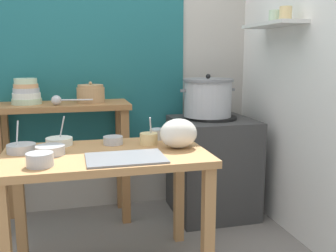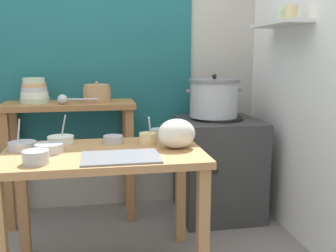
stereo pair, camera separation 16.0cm
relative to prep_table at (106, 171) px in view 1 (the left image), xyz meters
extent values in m
cube|color=#B2ADA3|center=(0.04, 1.07, 0.69)|extent=(4.40, 0.10, 2.60)
cube|color=#1E6066|center=(-0.21, 1.01, 0.74)|extent=(1.90, 0.02, 2.10)
cube|color=white|center=(1.34, 0.17, 0.69)|extent=(0.10, 3.20, 2.60)
cube|color=silver|center=(1.19, 0.37, 0.84)|extent=(0.20, 0.56, 0.02)
cylinder|color=#E5C684|center=(1.19, 0.22, 0.90)|extent=(0.08, 0.08, 0.09)
cylinder|color=#B7D1AD|center=(1.19, 0.35, 0.89)|extent=(0.08, 0.08, 0.08)
cube|color=#B27F4C|center=(0.00, 0.00, 0.09)|extent=(1.10, 0.66, 0.04)
cube|color=#B27F4C|center=(0.50, -0.28, -0.27)|extent=(0.06, 0.06, 0.68)
cube|color=#B27F4C|center=(-0.50, 0.28, -0.27)|extent=(0.06, 0.06, 0.68)
cube|color=#B27F4C|center=(0.50, 0.28, -0.27)|extent=(0.06, 0.06, 0.68)
cube|color=#9E6B3D|center=(-0.23, 0.80, 0.27)|extent=(0.96, 0.40, 0.04)
cube|color=#9E6B3D|center=(-0.66, 0.65, -0.18)|extent=(0.06, 0.06, 0.86)
cube|color=#9E6B3D|center=(0.20, 0.65, -0.18)|extent=(0.06, 0.06, 0.86)
cube|color=#9E6B3D|center=(-0.66, 0.95, -0.18)|extent=(0.06, 0.06, 0.86)
cube|color=#9E6B3D|center=(0.20, 0.95, -0.18)|extent=(0.06, 0.06, 0.86)
cube|color=#383838|center=(0.89, 0.67, -0.23)|extent=(0.60, 0.60, 0.76)
cylinder|color=black|center=(0.89, 0.67, 0.16)|extent=(0.36, 0.36, 0.02)
cylinder|color=black|center=(0.77, 0.37, -0.16)|extent=(0.04, 0.02, 0.04)
cylinder|color=#B7BABF|center=(0.85, 0.69, 0.31)|extent=(0.36, 0.36, 0.27)
cylinder|color=slate|center=(0.85, 0.69, 0.45)|extent=(0.39, 0.39, 0.02)
sphere|color=black|center=(0.85, 0.69, 0.48)|extent=(0.04, 0.04, 0.04)
cube|color=slate|center=(0.65, 0.69, 0.37)|extent=(0.04, 0.02, 0.02)
cube|color=slate|center=(1.04, 0.69, 0.37)|extent=(0.04, 0.02, 0.02)
cylinder|color=tan|center=(-0.03, 0.80, 0.35)|extent=(0.20, 0.20, 0.11)
cylinder|color=tan|center=(-0.03, 0.80, 0.41)|extent=(0.19, 0.19, 0.02)
sphere|color=tan|center=(-0.03, 0.80, 0.43)|extent=(0.02, 0.02, 0.02)
cylinder|color=#B7D1AD|center=(-0.48, 0.82, 0.31)|extent=(0.21, 0.21, 0.04)
cylinder|color=silver|center=(-0.48, 0.82, 0.35)|extent=(0.19, 0.19, 0.04)
cylinder|color=#B7BABF|center=(-0.48, 0.82, 0.39)|extent=(0.18, 0.18, 0.03)
cylinder|color=tan|center=(-0.48, 0.82, 0.42)|extent=(0.17, 0.17, 0.03)
cylinder|color=#B7D1AD|center=(-0.48, 0.82, 0.45)|extent=(0.16, 0.16, 0.04)
sphere|color=#B7BABF|center=(-0.27, 0.70, 0.33)|extent=(0.07, 0.07, 0.07)
cylinder|color=#B7BABF|center=(-0.13, 0.68, 0.33)|extent=(0.21, 0.04, 0.01)
cube|color=slate|center=(0.09, -0.17, 0.12)|extent=(0.40, 0.28, 0.01)
ellipsoid|color=silver|center=(0.41, -0.01, 0.20)|extent=(0.21, 0.18, 0.17)
cylinder|color=#E5C684|center=(0.27, 0.12, 0.15)|extent=(0.11, 0.11, 0.07)
cylinder|color=#BFB28C|center=(0.27, 0.12, 0.17)|extent=(0.09, 0.09, 0.01)
cylinder|color=#B7BABF|center=(0.28, 0.11, 0.20)|extent=(0.04, 0.08, 0.17)
cylinder|color=#B7BABF|center=(-0.29, 0.01, 0.14)|extent=(0.15, 0.15, 0.05)
cylinder|color=#BFB28C|center=(-0.29, 0.01, 0.15)|extent=(0.13, 0.13, 0.01)
cylinder|color=#B7BABF|center=(0.06, 0.18, 0.13)|extent=(0.12, 0.12, 0.05)
cylinder|color=#BFB28C|center=(0.06, 0.18, 0.15)|extent=(0.10, 0.10, 0.01)
cylinder|color=#B7BABF|center=(0.35, 0.25, 0.14)|extent=(0.10, 0.10, 0.06)
cylinder|color=#337238|center=(0.35, 0.25, 0.17)|extent=(0.09, 0.09, 0.01)
cylinder|color=#B7BABF|center=(-0.33, -0.20, 0.14)|extent=(0.13, 0.13, 0.07)
cylinder|color=maroon|center=(-0.33, -0.20, 0.17)|extent=(0.11, 0.11, 0.01)
cylinder|color=silver|center=(-0.25, 0.23, 0.13)|extent=(0.15, 0.15, 0.04)
cylinder|color=beige|center=(-0.25, 0.23, 0.15)|extent=(0.13, 0.13, 0.01)
cylinder|color=#B7BABF|center=(-0.23, 0.24, 0.20)|extent=(0.05, 0.07, 0.17)
cylinder|color=#B7BABF|center=(-0.44, 0.10, 0.13)|extent=(0.15, 0.15, 0.05)
cylinder|color=beige|center=(-0.44, 0.10, 0.15)|extent=(0.13, 0.13, 0.01)
cylinder|color=#B7BABF|center=(-0.46, 0.10, 0.20)|extent=(0.02, 0.07, 0.17)
camera|label=1|loc=(-0.17, -2.04, 0.63)|focal=40.54mm
camera|label=2|loc=(-0.01, -2.07, 0.63)|focal=40.54mm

